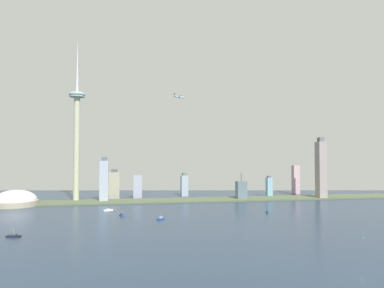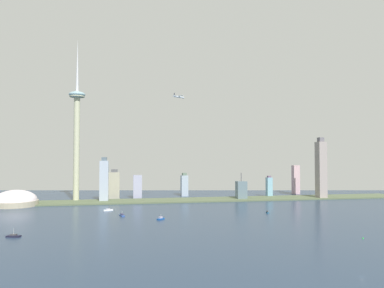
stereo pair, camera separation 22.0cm
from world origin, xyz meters
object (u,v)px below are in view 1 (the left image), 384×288
at_px(observation_tower, 77,125).
at_px(airplane, 179,97).
at_px(boat_3, 108,210).
at_px(channel_buoy_0, 363,238).
at_px(boat_2, 122,215).
at_px(skyscraper_7, 184,185).
at_px(skyscraper_4, 296,180).
at_px(boat_0, 14,236).
at_px(boat_1, 267,212).
at_px(skyscraper_3, 114,185).
at_px(skyscraper_1, 241,190).
at_px(skyscraper_6, 321,169).
at_px(stadium_dome, 15,201).
at_px(skyscraper_5, 104,180).
at_px(boat_4, 161,219).
at_px(skyscraper_2, 138,187).
at_px(skyscraper_0, 269,187).

relative_size(observation_tower, airplane, 13.38).
bearing_deg(boat_3, channel_buoy_0, -59.21).
bearing_deg(boat_2, skyscraper_7, 137.29).
distance_m(skyscraper_7, boat_3, 266.58).
bearing_deg(skyscraper_4, boat_2, -148.31).
xyz_separation_m(boat_0, boat_1, (363.80, 114.47, 0.21)).
height_order(skyscraper_3, boat_2, skyscraper_3).
height_order(skyscraper_1, airplane, airplane).
bearing_deg(airplane, skyscraper_6, -30.53).
bearing_deg(stadium_dome, observation_tower, 27.13).
height_order(skyscraper_5, skyscraper_7, skyscraper_5).
bearing_deg(boat_4, skyscraper_3, 64.91).
bearing_deg(skyscraper_6, skyscraper_4, 94.75).
bearing_deg(airplane, boat_4, -142.47).
xyz_separation_m(skyscraper_3, boat_2, (20.67, -235.29, -29.37)).
height_order(stadium_dome, skyscraper_5, skyscraper_5).
bearing_deg(channel_buoy_0, skyscraper_5, 128.59).
height_order(boat_3, channel_buoy_0, boat_3).
relative_size(skyscraper_2, skyscraper_4, 0.73).
bearing_deg(boat_1, boat_4, 95.44).
xyz_separation_m(boat_2, boat_3, (-24.76, 60.46, -0.04)).
distance_m(skyscraper_0, skyscraper_2, 304.83).
distance_m(skyscraper_0, skyscraper_7, 200.09).
relative_size(skyscraper_2, channel_buoy_0, 26.45).
bearing_deg(channel_buoy_0, skyscraper_0, 82.29).
distance_m(skyscraper_3, boat_0, 378.64).
relative_size(observation_tower, stadium_dome, 4.21).
height_order(observation_tower, boat_3, observation_tower).
xyz_separation_m(skyscraper_7, boat_3, (-167.28, -206.14, -24.22)).
bearing_deg(boat_0, skyscraper_2, 82.69).
relative_size(observation_tower, skyscraper_1, 5.88).
distance_m(observation_tower, skyscraper_6, 545.66).
bearing_deg(skyscraper_2, skyscraper_1, -14.45).
bearing_deg(skyscraper_4, skyscraper_7, 179.48).
xyz_separation_m(skyscraper_6, airplane, (-326.98, -29.55, 149.67)).
xyz_separation_m(stadium_dome, skyscraper_7, (345.24, 114.02, 16.40)).
xyz_separation_m(skyscraper_7, boat_0, (-266.79, -394.30, -24.35)).
bearing_deg(channel_buoy_0, boat_0, 168.63).
bearing_deg(skyscraper_0, channel_buoy_0, -97.71).
distance_m(boat_0, boat_4, 200.90).
xyz_separation_m(skyscraper_7, channel_buoy_0, (135.42, -475.18, -24.64)).
height_order(skyscraper_0, boat_1, skyscraper_0).
height_order(skyscraper_6, skyscraper_7, skyscraper_6).
height_order(skyscraper_7, boat_2, skyscraper_7).
height_order(skyscraper_5, boat_1, skyscraper_5).
bearing_deg(boat_1, skyscraper_5, 50.16).
bearing_deg(boat_4, skyscraper_5, 71.96).
height_order(boat_1, boat_4, boat_4).
xyz_separation_m(skyscraper_4, boat_1, (-188.12, -277.23, -34.42)).
xyz_separation_m(boat_3, boat_4, (82.62, -103.36, 0.20)).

